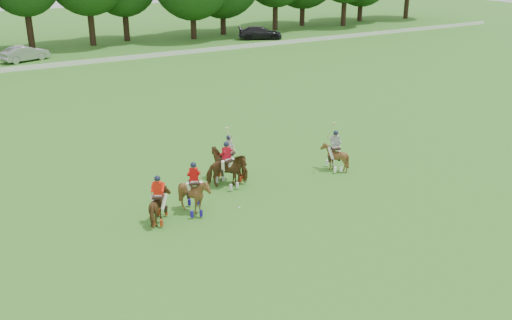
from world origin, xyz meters
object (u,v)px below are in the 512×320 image
car_mid (25,53)px  polo_ball (239,208)px  polo_red_b (227,171)px  polo_red_a (159,206)px  polo_stripe_b (335,156)px  polo_red_c (195,195)px  polo_stripe_a (229,164)px  car_right (260,33)px

car_mid → polo_ball: car_mid is taller
car_mid → polo_red_b: size_ratio=1.63×
polo_red_a → polo_ball: (3.52, -0.56, -0.71)m
polo_red_a → polo_stripe_b: size_ratio=0.79×
car_mid → polo_ball: (2.41, -40.02, -0.72)m
polo_red_b → polo_stripe_b: 5.90m
polo_red_a → polo_ball: polo_red_a is taller
polo_stripe_b → polo_ball: bearing=-166.2°
polo_red_c → polo_stripe_a: (2.96, 2.38, 0.02)m
polo_ball → polo_red_b: bearing=74.8°
polo_red_b → polo_ball: polo_red_b is taller
car_mid → polo_red_b: polo_red_b is taller
car_right → polo_red_b: 44.54m
polo_red_b → polo_red_c: polo_red_b is taller
polo_red_a → polo_ball: bearing=-9.0°
polo_stripe_b → polo_red_c: bearing=-173.6°
polo_stripe_b → polo_ball: polo_stripe_b is taller
polo_red_c → polo_stripe_a: 3.80m
polo_red_a → polo_red_c: bearing=3.6°
car_right → polo_stripe_b: 42.46m
car_right → polo_red_b: bearing=171.4°
polo_ball → polo_stripe_b: bearing=13.8°
car_right → polo_ball: bearing=172.3°
polo_stripe_a → polo_stripe_b: polo_stripe_b is taller
polo_red_a → polo_red_c: size_ratio=0.90×
polo_red_c → polo_red_b: bearing=35.6°
polo_stripe_a → polo_ball: polo_stripe_a is taller
polo_red_b → polo_red_c: bearing=-144.4°
polo_red_a → polo_stripe_b: bearing=6.0°
polo_ball → polo_stripe_a: bearing=69.9°
polo_red_b → polo_stripe_a: (0.45, 0.59, 0.05)m
car_mid → car_right: (27.02, 0.00, 0.00)m
polo_red_c → polo_ball: 2.12m
car_mid → car_right: size_ratio=0.88×
polo_stripe_b → polo_ball: size_ratio=29.79×
polo_red_c → polo_stripe_b: size_ratio=0.88×
car_right → polo_red_a: size_ratio=2.48×
car_right → polo_ball: 46.98m
polo_red_b → polo_stripe_b: bearing=-8.3°
car_mid → polo_red_b: bearing=164.9°
polo_stripe_a → polo_stripe_b: size_ratio=0.89×
polo_red_b → polo_ball: bearing=-105.2°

